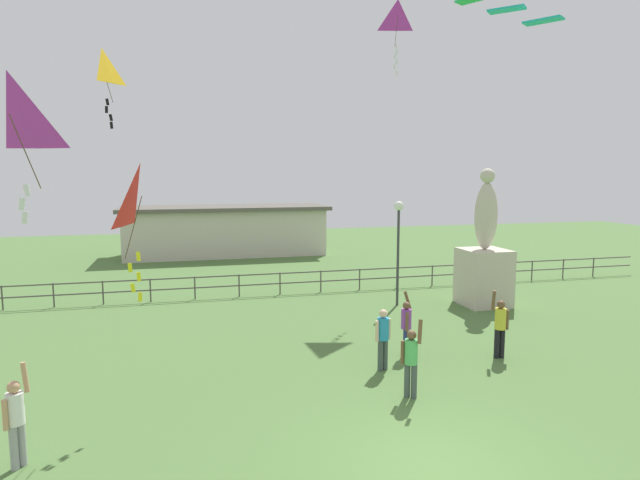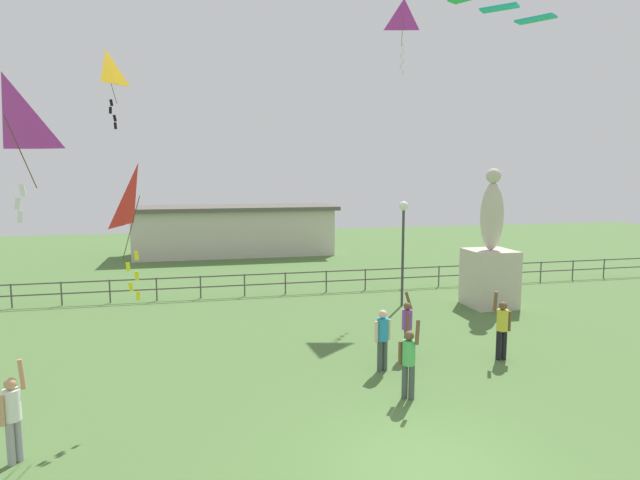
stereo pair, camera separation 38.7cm
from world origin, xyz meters
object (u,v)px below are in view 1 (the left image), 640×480
object	(u,v)px
person_2	(411,358)
kite_7	(141,200)
person_3	(500,324)
kite_2	(398,18)
lamppost	(398,229)
kite_1	(103,70)
statue_monument	(484,262)
person_1	(16,417)
person_4	(406,324)
kite_4	(10,118)
person_5	(383,335)

from	to	relation	value
person_2	kite_7	size ratio (longest dim) A/B	0.64
person_3	kite_2	xyz separation A→B (m)	(0.35, 8.65, 10.56)
lamppost	person_3	world-z (taller)	lamppost
person_3	kite_1	bearing A→B (deg)	158.32
statue_monument	lamppost	bearing A→B (deg)	166.32
person_1	person_3	bearing A→B (deg)	13.91
person_4	kite_1	size ratio (longest dim) A/B	0.81
kite_4	kite_1	bearing A→B (deg)	86.86
lamppost	kite_4	distance (m)	14.70
kite_1	statue_monument	bearing A→B (deg)	5.58
kite_7	person_4	bearing A→B (deg)	15.09
person_1	kite_1	size ratio (longest dim) A/B	0.82
kite_1	kite_7	bearing A→B (deg)	-76.18
person_3	kite_7	world-z (taller)	kite_7
statue_monument	person_1	size ratio (longest dim) A/B	2.87
kite_2	kite_4	distance (m)	17.48
person_4	kite_4	distance (m)	10.82
statue_monument	lamppost	distance (m)	3.63
lamppost	person_1	world-z (taller)	lamppost
person_2	kite_1	distance (m)	11.77
person_2	person_3	bearing A→B (deg)	27.68
person_3	person_5	size ratio (longest dim) A/B	1.18
person_3	kite_4	distance (m)	12.58
lamppost	kite_4	world-z (taller)	kite_4
person_3	person_4	world-z (taller)	person_3
person_3	person_5	bearing A→B (deg)	-179.06
person_5	kite_4	xyz separation A→B (m)	(-7.51, -3.35, 5.06)
lamppost	person_2	world-z (taller)	lamppost
statue_monument	person_1	distance (m)	16.58
lamppost	person_4	xyz separation A→B (m)	(-2.04, -5.50, -2.09)
lamppost	person_1	distance (m)	14.46
kite_1	kite_2	xyz separation A→B (m)	(10.95, 4.44, 3.41)
statue_monument	person_5	size ratio (longest dim) A/B	3.27
person_5	kite_1	size ratio (longest dim) A/B	0.72
person_4	kite_1	distance (m)	11.38
person_2	kite_1	world-z (taller)	kite_1
lamppost	person_4	distance (m)	6.23
kite_1	person_2	bearing A→B (deg)	-40.56
statue_monument	person_3	world-z (taller)	statue_monument
kite_4	person_5	bearing A→B (deg)	24.05
person_2	person_5	xyz separation A→B (m)	(0.01, 1.79, -0.00)
person_2	kite_7	xyz separation A→B (m)	(-5.79, 0.83, 3.67)
kite_1	person_1	bearing A→B (deg)	-96.66
kite_2	kite_7	size ratio (longest dim) A/B	0.98
person_3	kite_7	size ratio (longest dim) A/B	0.66
person_1	person_3	xyz separation A→B (m)	(11.42, 2.83, 0.04)
person_2	statue_monument	bearing A→B (deg)	49.10
statue_monument	kite_4	distance (m)	17.07
person_5	lamppost	bearing A→B (deg)	64.22
statue_monument	lamppost	size ratio (longest dim) A/B	1.30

